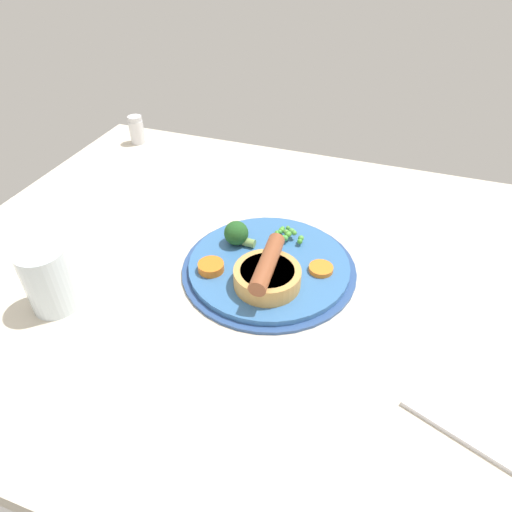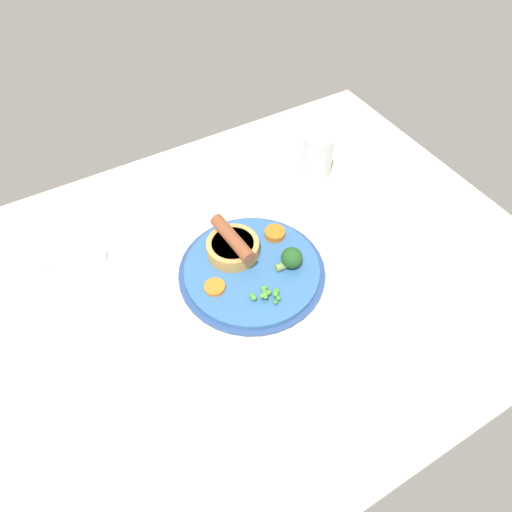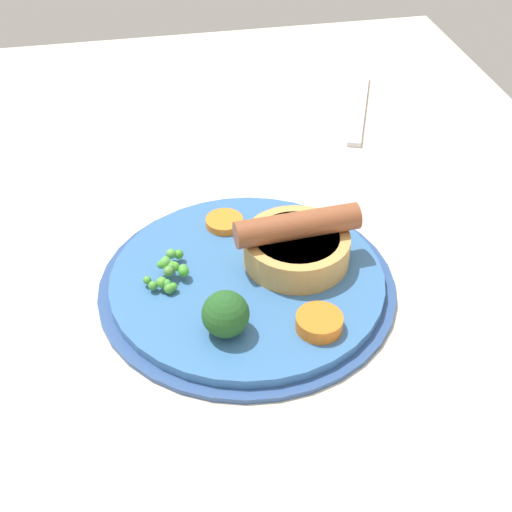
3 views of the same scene
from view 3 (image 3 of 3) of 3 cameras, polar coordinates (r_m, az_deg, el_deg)
name	(u,v)px [view 3 (image 3 of 3)]	position (r cm, az deg, el deg)	size (l,w,h in cm)	color
dining_table	(241,277)	(66.66, -1.21, -1.71)	(110.00, 80.00, 3.00)	beige
dinner_plate	(249,283)	(62.96, -0.60, -2.15)	(26.19, 26.19, 1.40)	#2D4C84
sausage_pudding	(297,243)	(62.90, 3.28, 1.01)	(9.45, 11.20, 5.12)	tan
pea_pile	(169,271)	(61.84, -6.95, -1.16)	(4.60, 4.03, 1.92)	#53A833
broccoli_floret_near	(225,314)	(56.26, -2.46, -4.63)	(5.02, 3.82, 3.82)	#235623
carrot_slice_0	(224,222)	(68.00, -2.55, 2.74)	(3.56, 3.56, 0.74)	orange
carrot_slice_1	(319,323)	(57.46, 5.08, -5.33)	(3.81, 3.81, 1.24)	orange
fork	(359,109)	(91.39, 8.23, 11.60)	(18.00, 1.60, 0.60)	silver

